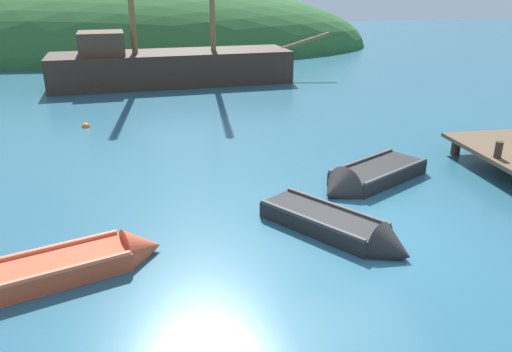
# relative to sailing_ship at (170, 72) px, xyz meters

# --- Properties ---
(ground_plane) EXTENTS (120.00, 120.00, 0.00)m
(ground_plane) POSITION_rel_sailing_ship_xyz_m (3.96, -17.89, -0.65)
(ground_plane) COLOR #285B70
(shore_hill) EXTENTS (44.96, 19.83, 10.85)m
(shore_hill) POSITION_rel_sailing_ship_xyz_m (-5.80, 15.43, -0.65)
(shore_hill) COLOR #2D602D
(shore_hill) RESTS_ON ground
(sailing_ship) EXTENTS (15.17, 4.56, 12.31)m
(sailing_ship) POSITION_rel_sailing_ship_xyz_m (0.00, 0.00, 0.00)
(sailing_ship) COLOR #38281E
(sailing_ship) RESTS_ON ground
(rowboat_outer_right) EXTENTS (3.63, 2.13, 0.97)m
(rowboat_outer_right) POSITION_rel_sailing_ship_xyz_m (-1.94, -18.31, -0.52)
(rowboat_outer_right) COLOR #C64C2D
(rowboat_outer_right) RESTS_ON ground
(rowboat_outer_left) EXTENTS (3.66, 2.85, 1.16)m
(rowboat_outer_left) POSITION_rel_sailing_ship_xyz_m (4.94, -15.20, -0.51)
(rowboat_outer_left) COLOR black
(rowboat_outer_left) RESTS_ON ground
(rowboat_center) EXTENTS (2.90, 3.41, 0.99)m
(rowboat_center) POSITION_rel_sailing_ship_xyz_m (3.38, -17.85, -0.52)
(rowboat_center) COLOR black
(rowboat_center) RESTS_ON ground
(buoy_orange) EXTENTS (0.31, 0.31, 0.31)m
(buoy_orange) POSITION_rel_sailing_ship_xyz_m (-3.25, -8.02, -0.65)
(buoy_orange) COLOR orange
(buoy_orange) RESTS_ON ground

